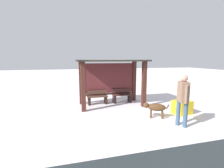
% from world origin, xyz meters
% --- Properties ---
extents(ground_plane, '(60.00, 60.00, 0.00)m').
position_xyz_m(ground_plane, '(0.00, 0.00, 0.00)').
color(ground_plane, silver).
extents(bus_shelter, '(3.40, 1.75, 2.28)m').
position_xyz_m(bus_shelter, '(0.00, 0.20, 1.61)').
color(bus_shelter, '#46211A').
rests_on(bus_shelter, ground).
extents(bench_left_inside, '(1.06, 0.35, 0.71)m').
position_xyz_m(bench_left_inside, '(-0.67, 0.36, 0.32)').
color(bench_left_inside, '#513328').
rests_on(bench_left_inside, ground).
extents(bench_center_inside, '(1.06, 0.40, 0.72)m').
position_xyz_m(bench_center_inside, '(0.67, 0.36, 0.32)').
color(bench_center_inside, '#492725').
rests_on(bench_center_inside, ground).
extents(person_walking, '(0.38, 0.62, 1.81)m').
position_xyz_m(person_walking, '(1.67, -3.15, 1.07)').
color(person_walking, '#8D6C54').
rests_on(person_walking, ground).
extents(dog, '(0.91, 0.57, 0.60)m').
position_xyz_m(dog, '(1.21, -2.19, 0.42)').
color(dog, '#52341D').
rests_on(dog, ground).
extents(grit_bin, '(0.78, 0.66, 0.57)m').
position_xyz_m(grit_bin, '(2.56, -2.06, 0.29)').
color(grit_bin, yellow).
rests_on(grit_bin, ground).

